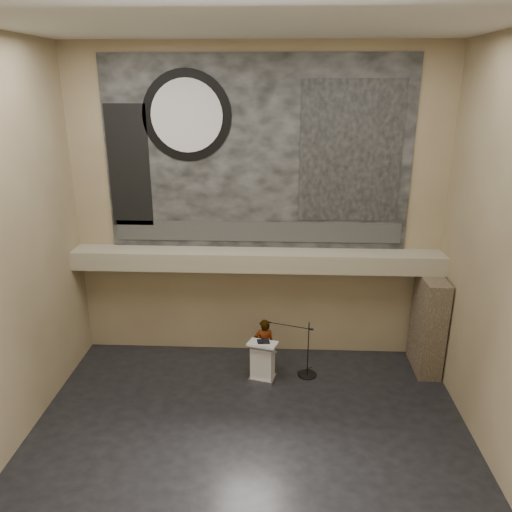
{
  "coord_description": "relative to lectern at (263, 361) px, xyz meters",
  "views": [
    {
      "loc": [
        0.58,
        -9.12,
        7.52
      ],
      "look_at": [
        0.0,
        3.2,
        3.2
      ],
      "focal_mm": 35.0,
      "sensor_mm": 36.0,
      "label": 1
    }
  ],
  "objects": [
    {
      "name": "speaker_person",
      "position": [
        0.02,
        0.46,
        0.21
      ],
      "size": [
        0.6,
        0.44,
        1.53
      ],
      "primitive_type": "imported",
      "rotation": [
        0.0,
        0.0,
        3.29
      ],
      "color": "silver",
      "rests_on": "floor"
    },
    {
      "name": "floor",
      "position": [
        -0.21,
        -2.39,
        -0.55
      ],
      "size": [
        10.0,
        10.0,
        0.0
      ],
      "primitive_type": "plane",
      "color": "black",
      "rests_on": "ground"
    },
    {
      "name": "banner",
      "position": [
        -0.21,
        1.58,
        5.15
      ],
      "size": [
        8.0,
        0.05,
        5.0
      ],
      "primitive_type": "cube",
      "color": "black",
      "rests_on": "wall_back"
    },
    {
      "name": "lectern",
      "position": [
        0.0,
        0.0,
        0.0
      ],
      "size": [
        0.84,
        0.69,
        1.14
      ],
      "rotation": [
        0.0,
        0.0,
        -0.26
      ],
      "color": "silver",
      "rests_on": "floor"
    },
    {
      "name": "wall_front",
      "position": [
        -0.21,
        -6.39,
        3.7
      ],
      "size": [
        10.0,
        0.02,
        8.5
      ],
      "primitive_type": "cube",
      "color": "#846E54",
      "rests_on": "floor"
    },
    {
      "name": "sprinkler_right",
      "position": [
        1.69,
        1.16,
        2.12
      ],
      "size": [
        0.04,
        0.04,
        0.06
      ],
      "primitive_type": "cylinder",
      "color": "#B2893D",
      "rests_on": "soffit"
    },
    {
      "name": "banner_text_strip",
      "position": [
        -0.21,
        1.54,
        3.1
      ],
      "size": [
        7.76,
        0.02,
        0.55
      ],
      "primitive_type": "cube",
      "color": "#2D2D2D",
      "rests_on": "banner"
    },
    {
      "name": "mic_stand",
      "position": [
        1.17,
        0.25,
        -0.33
      ],
      "size": [
        1.38,
        0.62,
        1.58
      ],
      "rotation": [
        0.0,
        0.0,
        -0.3
      ],
      "color": "black",
      "rests_on": "floor"
    },
    {
      "name": "banner_building_print",
      "position": [
        2.19,
        1.54,
        5.25
      ],
      "size": [
        2.6,
        0.02,
        3.6
      ],
      "primitive_type": "cube",
      "color": "black",
      "rests_on": "banner"
    },
    {
      "name": "banner_clock_rim",
      "position": [
        -2.01,
        1.54,
        6.15
      ],
      "size": [
        2.3,
        0.02,
        2.3
      ],
      "primitive_type": "cylinder",
      "rotation": [
        1.57,
        0.0,
        0.0
      ],
      "color": "black",
      "rests_on": "banner"
    },
    {
      "name": "ceiling",
      "position": [
        -0.21,
        -2.39,
        7.95
      ],
      "size": [
        10.0,
        10.0,
        0.0
      ],
      "primitive_type": "plane",
      "color": "silver",
      "rests_on": "wall_back"
    },
    {
      "name": "stone_pier",
      "position": [
        4.44,
        0.76,
        0.8
      ],
      "size": [
        0.6,
        1.4,
        2.7
      ],
      "primitive_type": "cube",
      "color": "#413528",
      "rests_on": "floor"
    },
    {
      "name": "binder",
      "position": [
        0.02,
        0.0,
        0.56
      ],
      "size": [
        0.36,
        0.31,
        0.04
      ],
      "primitive_type": "cube",
      "rotation": [
        0.0,
        0.0,
        0.19
      ],
      "color": "black",
      "rests_on": "lectern"
    },
    {
      "name": "wall_back",
      "position": [
        -0.21,
        1.61,
        3.7
      ],
      "size": [
        10.0,
        0.02,
        8.5
      ],
      "primitive_type": "cube",
      "color": "#846E54",
      "rests_on": "floor"
    },
    {
      "name": "banner_brick_print",
      "position": [
        -3.61,
        1.54,
        4.85
      ],
      "size": [
        1.1,
        0.02,
        3.2
      ],
      "primitive_type": "cube",
      "color": "black",
      "rests_on": "banner"
    },
    {
      "name": "banner_clock_face",
      "position": [
        -2.01,
        1.52,
        6.15
      ],
      "size": [
        1.84,
        0.02,
        1.84
      ],
      "primitive_type": "cylinder",
      "rotation": [
        1.57,
        0.0,
        0.0
      ],
      "color": "silver",
      "rests_on": "banner"
    },
    {
      "name": "papers",
      "position": [
        -0.09,
        0.01,
        0.55
      ],
      "size": [
        0.24,
        0.31,
        0.0
      ],
      "primitive_type": "cube",
      "rotation": [
        0.0,
        0.0,
        -0.09
      ],
      "color": "white",
      "rests_on": "lectern"
    },
    {
      "name": "wall_right",
      "position": [
        4.79,
        -2.39,
        3.7
      ],
      "size": [
        0.02,
        8.0,
        8.5
      ],
      "primitive_type": "cube",
      "color": "#846E54",
      "rests_on": "floor"
    },
    {
      "name": "soffit",
      "position": [
        -0.21,
        1.21,
        2.4
      ],
      "size": [
        10.0,
        0.8,
        0.5
      ],
      "primitive_type": "cube",
      "color": "gray",
      "rests_on": "wall_back"
    },
    {
      "name": "sprinkler_left",
      "position": [
        -1.81,
        1.16,
        2.12
      ],
      "size": [
        0.04,
        0.04,
        0.06
      ],
      "primitive_type": "cylinder",
      "color": "#B2893D",
      "rests_on": "soffit"
    }
  ]
}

